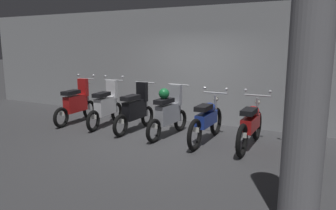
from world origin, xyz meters
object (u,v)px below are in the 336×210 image
object	(u,v)px
motorbike_slot_3	(168,112)
support_pillar	(307,95)
motorbike_slot_2	(135,110)
motorbike_slot_1	(106,106)
motorbike_slot_4	(207,120)
motorbike_slot_6	(300,130)
motorbike_slot_5	(251,124)
motorbike_slot_0	(77,103)

from	to	relation	value
motorbike_slot_3	support_pillar	bearing A→B (deg)	-39.96
motorbike_slot_2	motorbike_slot_3	size ratio (longest dim) A/B	1.00
motorbike_slot_1	motorbike_slot_3	distance (m)	1.89
motorbike_slot_2	motorbike_slot_4	distance (m)	1.88
motorbike_slot_2	motorbike_slot_1	bearing A→B (deg)	176.68
motorbike_slot_4	motorbike_slot_6	bearing A→B (deg)	1.51
motorbike_slot_1	motorbike_slot_4	world-z (taller)	motorbike_slot_1
motorbike_slot_2	motorbike_slot_5	xyz separation A→B (m)	(2.82, 0.01, -0.03)
motorbike_slot_4	support_pillar	xyz separation A→B (m)	(2.16, -2.60, 1.05)
motorbike_slot_2	motorbike_slot_3	bearing A→B (deg)	-3.03
motorbike_slot_3	motorbike_slot_4	xyz separation A→B (m)	(0.94, 0.01, -0.07)
motorbike_slot_3	support_pillar	world-z (taller)	support_pillar
motorbike_slot_3	motorbike_slot_6	bearing A→B (deg)	1.13
motorbike_slot_4	motorbike_slot_6	xyz separation A→B (m)	(1.88, 0.05, 0.00)
motorbike_slot_4	motorbike_slot_5	xyz separation A→B (m)	(0.94, 0.05, 0.00)
motorbike_slot_1	motorbike_slot_2	size ratio (longest dim) A/B	1.00
motorbike_slot_3	motorbike_slot_6	world-z (taller)	motorbike_slot_3
motorbike_slot_3	motorbike_slot_5	bearing A→B (deg)	1.74
motorbike_slot_0	support_pillar	size ratio (longest dim) A/B	0.55
motorbike_slot_3	motorbike_slot_4	size ratio (longest dim) A/B	0.86
motorbike_slot_1	motorbike_slot_5	bearing A→B (deg)	-0.72
motorbike_slot_2	motorbike_slot_6	world-z (taller)	motorbike_slot_2
motorbike_slot_2	motorbike_slot_0	bearing A→B (deg)	-178.99
motorbike_slot_1	motorbike_slot_6	bearing A→B (deg)	-0.60
motorbike_slot_0	motorbike_slot_1	bearing A→B (deg)	5.35
motorbike_slot_2	support_pillar	size ratio (longest dim) A/B	0.54
motorbike_slot_6	motorbike_slot_1	bearing A→B (deg)	179.40
motorbike_slot_0	motorbike_slot_5	distance (m)	4.70
motorbike_slot_0	motorbike_slot_2	xyz separation A→B (m)	(1.88, 0.03, -0.00)
motorbike_slot_2	motorbike_slot_3	xyz separation A→B (m)	(0.94, -0.05, 0.04)
motorbike_slot_2	motorbike_slot_5	world-z (taller)	motorbike_slot_2
motorbike_slot_6	support_pillar	xyz separation A→B (m)	(0.28, -2.65, 1.05)
motorbike_slot_0	motorbike_slot_6	bearing A→B (deg)	0.39
motorbike_slot_4	motorbike_slot_6	size ratio (longest dim) A/B	1.00
motorbike_slot_4	support_pillar	size ratio (longest dim) A/B	0.63
motorbike_slot_1	motorbike_slot_5	distance (m)	3.76
motorbike_slot_0	motorbike_slot_3	world-z (taller)	motorbike_slot_0
motorbike_slot_1	motorbike_slot_3	bearing A→B (deg)	-3.18
motorbike_slot_3	motorbike_slot_5	size ratio (longest dim) A/B	0.86
motorbike_slot_5	support_pillar	bearing A→B (deg)	-65.31
motorbike_slot_4	motorbike_slot_6	distance (m)	1.88
support_pillar	motorbike_slot_5	bearing A→B (deg)	114.69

